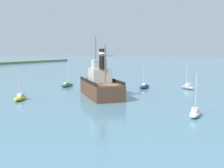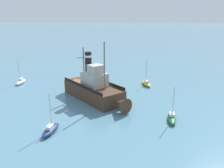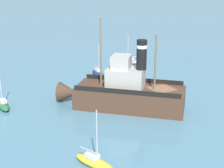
{
  "view_description": "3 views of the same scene",
  "coord_description": "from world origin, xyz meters",
  "px_view_note": "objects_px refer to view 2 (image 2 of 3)",
  "views": [
    {
      "loc": [
        -37.13,
        -20.07,
        7.61
      ],
      "look_at": [
        3.69,
        1.7,
        1.98
      ],
      "focal_mm": 45.0,
      "sensor_mm": 36.0,
      "label": 1
    },
    {
      "loc": [
        39.13,
        10.79,
        14.01
      ],
      "look_at": [
        2.57,
        6.18,
        2.87
      ],
      "focal_mm": 38.0,
      "sensor_mm": 36.0,
      "label": 2
    },
    {
      "loc": [
        -27.8,
        22.73,
        14.79
      ],
      "look_at": [
        3.98,
        3.98,
        2.43
      ],
      "focal_mm": 55.0,
      "sensor_mm": 36.0,
      "label": 3
    }
  ],
  "objects_px": {
    "sailboat_navy": "(51,130)",
    "sailboat_yellow": "(146,83)",
    "old_tugboat": "(95,89)",
    "sailboat_green": "(172,118)",
    "sailboat_white": "(21,82)"
  },
  "relations": [
    {
      "from": "sailboat_navy",
      "to": "sailboat_green",
      "type": "bearing_deg",
      "value": 109.27
    },
    {
      "from": "old_tugboat",
      "to": "sailboat_green",
      "type": "distance_m",
      "value": 13.69
    },
    {
      "from": "old_tugboat",
      "to": "sailboat_white",
      "type": "distance_m",
      "value": 18.49
    },
    {
      "from": "sailboat_navy",
      "to": "sailboat_yellow",
      "type": "distance_m",
      "value": 24.19
    },
    {
      "from": "sailboat_yellow",
      "to": "sailboat_white",
      "type": "bearing_deg",
      "value": -85.78
    },
    {
      "from": "sailboat_white",
      "to": "sailboat_green",
      "type": "xyz_separation_m",
      "value": [
        14.01,
        28.78,
        0.0
      ]
    },
    {
      "from": "sailboat_navy",
      "to": "sailboat_yellow",
      "type": "relative_size",
      "value": 1.0
    },
    {
      "from": "sailboat_yellow",
      "to": "sailboat_green",
      "type": "height_order",
      "value": "same"
    },
    {
      "from": "sailboat_white",
      "to": "sailboat_green",
      "type": "distance_m",
      "value": 32.0
    },
    {
      "from": "sailboat_yellow",
      "to": "sailboat_green",
      "type": "bearing_deg",
      "value": 11.4
    },
    {
      "from": "sailboat_white",
      "to": "sailboat_green",
      "type": "height_order",
      "value": "same"
    },
    {
      "from": "sailboat_navy",
      "to": "sailboat_white",
      "type": "bearing_deg",
      "value": -144.35
    },
    {
      "from": "old_tugboat",
      "to": "sailboat_green",
      "type": "height_order",
      "value": "old_tugboat"
    },
    {
      "from": "sailboat_navy",
      "to": "sailboat_yellow",
      "type": "height_order",
      "value": "same"
    },
    {
      "from": "sailboat_navy",
      "to": "sailboat_yellow",
      "type": "xyz_separation_m",
      "value": [
        -21.13,
        11.77,
        0.0
      ]
    }
  ]
}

